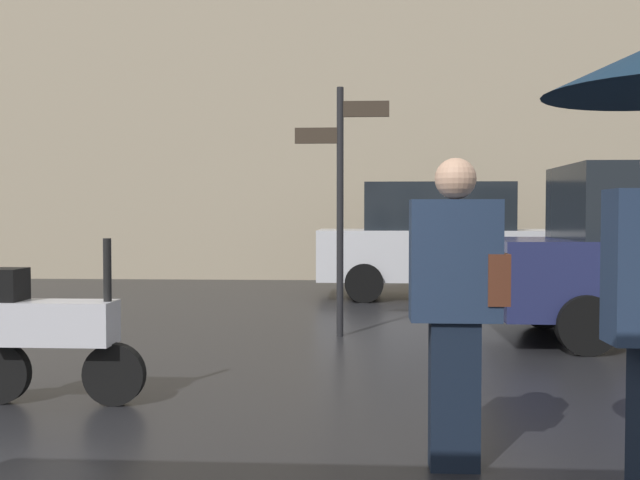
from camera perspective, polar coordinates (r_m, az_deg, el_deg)
The scene contains 4 objects.
pedestrian_with_bag at distance 4.05m, azimuth 10.78°, elevation -4.19°, with size 0.53×0.24×1.72m.
parked_scooter at distance 5.74m, azimuth -20.51°, elevation -6.68°, with size 1.33×0.32×1.23m.
parked_car_right at distance 12.46m, azimuth 9.79°, elevation -0.02°, with size 4.42×1.82×1.94m.
street_signpost at distance 8.31m, azimuth 1.64°, elevation 4.31°, with size 1.08×0.08×2.86m.
Camera 1 is at (0.99, -2.16, 1.41)m, focal length 40.57 mm.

